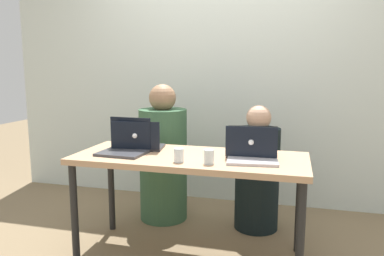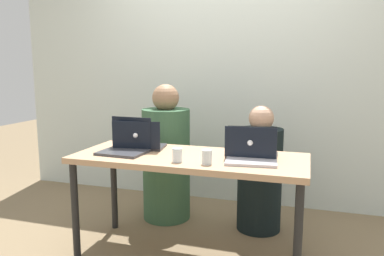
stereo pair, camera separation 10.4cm
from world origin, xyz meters
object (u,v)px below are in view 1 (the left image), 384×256
(person_on_left, at_px, (163,160))
(laptop_front_left, at_px, (125,146))
(water_glass_center, at_px, (179,156))
(laptop_back_left, at_px, (138,143))
(water_glass_right, at_px, (209,158))
(laptop_back_right, at_px, (252,150))
(person_on_right, at_px, (257,175))
(laptop_front_right, at_px, (252,154))

(person_on_left, distance_m, laptop_front_left, 0.70)
(laptop_front_left, height_order, water_glass_center, laptop_front_left)
(laptop_front_left, xyz_separation_m, laptop_back_left, (0.04, 0.13, -0.01))
(laptop_back_left, bearing_deg, water_glass_right, 146.12)
(laptop_front_left, distance_m, laptop_back_right, 0.88)
(person_on_right, height_order, laptop_front_right, person_on_right)
(person_on_right, xyz_separation_m, laptop_front_left, (-0.86, -0.65, 0.33))
(person_on_left, height_order, laptop_front_right, person_on_left)
(person_on_right, height_order, water_glass_center, person_on_right)
(laptop_front_right, relative_size, water_glass_right, 3.76)
(person_on_right, relative_size, laptop_front_left, 3.13)
(laptop_front_right, relative_size, laptop_back_left, 0.89)
(person_on_left, bearing_deg, water_glass_center, 132.16)
(laptop_front_left, relative_size, water_glass_right, 3.63)
(laptop_front_left, bearing_deg, water_glass_right, -10.08)
(laptop_back_right, xyz_separation_m, water_glass_center, (-0.43, -0.25, -0.01))
(person_on_left, xyz_separation_m, water_glass_right, (0.58, -0.80, 0.24))
(laptop_back_left, relative_size, water_glass_right, 4.21)
(person_on_right, bearing_deg, water_glass_center, 55.02)
(person_on_left, bearing_deg, laptop_front_right, 158.44)
(laptop_back_right, bearing_deg, person_on_left, -35.49)
(person_on_left, relative_size, laptop_back_left, 3.11)
(water_glass_center, bearing_deg, person_on_right, 61.91)
(person_on_left, relative_size, person_on_right, 1.15)
(laptop_back_right, relative_size, laptop_back_left, 0.89)
(laptop_front_right, bearing_deg, water_glass_center, -167.91)
(laptop_back_left, xyz_separation_m, water_glass_right, (0.59, -0.28, -0.01))
(person_on_left, relative_size, laptop_front_left, 3.61)
(water_glass_center, bearing_deg, person_on_left, 115.98)
(laptop_front_right, bearing_deg, laptop_front_left, 173.47)
(person_on_left, bearing_deg, laptop_back_right, 162.62)
(laptop_front_right, distance_m, laptop_back_left, 0.85)
(person_on_right, distance_m, laptop_front_left, 1.13)
(laptop_front_left, distance_m, laptop_back_left, 0.14)
(laptop_back_right, distance_m, water_glass_center, 0.50)
(laptop_front_left, bearing_deg, water_glass_center, -15.58)
(person_on_left, distance_m, laptop_back_left, 0.57)
(person_on_right, height_order, laptop_front_left, person_on_right)
(person_on_left, relative_size, laptop_back_right, 3.48)
(laptop_front_right, bearing_deg, person_on_left, 135.74)
(laptop_back_right, xyz_separation_m, water_glass_right, (-0.24, -0.25, -0.01))
(laptop_back_right, height_order, water_glass_center, laptop_back_right)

